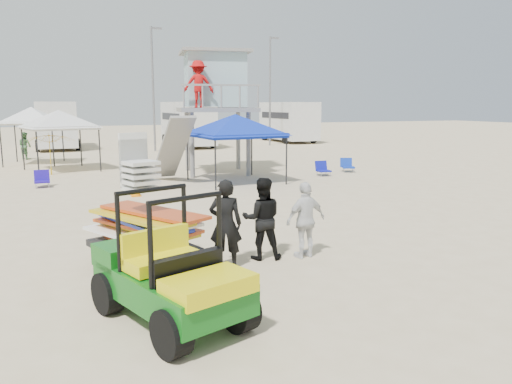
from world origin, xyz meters
name	(u,v)px	position (x,y,z in m)	size (l,w,h in m)	color
ground	(300,311)	(0.00, 0.00, 0.00)	(140.00, 140.00, 0.00)	beige
utility_cart	(169,264)	(-1.90, 0.34, 0.87)	(1.95, 2.71, 1.86)	#0E5A13
surf_trailer	(141,224)	(-1.89, 2.67, 0.93)	(1.91, 2.63, 2.27)	black
man_left	(226,224)	(-0.37, 2.37, 0.85)	(0.62, 0.41, 1.70)	black
man_mid	(262,219)	(0.48, 2.62, 0.82)	(0.80, 0.62, 1.65)	black
man_right	(306,220)	(1.33, 2.37, 0.77)	(0.91, 0.38, 1.55)	silver
lifeguard_tower	(213,84)	(3.42, 15.27, 3.94)	(3.81, 3.81, 5.29)	gray
canopy_blue	(235,118)	(3.41, 12.33, 2.55)	(3.40, 3.40, 3.10)	black
canopy_white_a	(58,113)	(-2.97, 18.68, 2.68)	(3.51, 3.51, 3.22)	black
canopy_white_c	(31,110)	(-4.23, 22.05, 2.80)	(3.07, 3.07, 3.35)	black
umbrella_b	(51,154)	(-3.42, 17.24, 0.93)	(2.02, 2.06, 1.85)	gold
cone_near	(136,189)	(-0.80, 10.64, 0.25)	(0.34, 0.34, 0.50)	orange
beach_chair_a	(42,179)	(-3.77, 13.88, 0.31)	(0.56, 0.60, 0.64)	#200E99
beach_chair_b	(322,168)	(7.54, 12.61, 0.31)	(0.56, 0.60, 0.64)	#0E159C
beach_chair_c	(347,165)	(9.22, 13.26, 0.31)	(0.70, 0.77, 0.64)	#0E2FA1
rv_mid_left	(56,123)	(-3.00, 31.49, 1.80)	(2.65, 6.50, 3.25)	silver
rv_mid_right	(187,122)	(6.00, 29.99, 1.80)	(2.64, 7.00, 3.25)	silver
rv_far_right	(288,120)	(15.00, 31.49, 1.80)	(2.64, 6.60, 3.25)	silver
light_pole_left	(153,90)	(3.00, 27.00, 4.00)	(0.14, 0.14, 8.00)	slate
light_pole_right	(270,92)	(12.00, 28.50, 4.00)	(0.14, 0.14, 8.00)	slate
distant_beachgoers	(101,141)	(-0.45, 26.69, 0.77)	(13.88, 6.64, 1.56)	#4A7848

